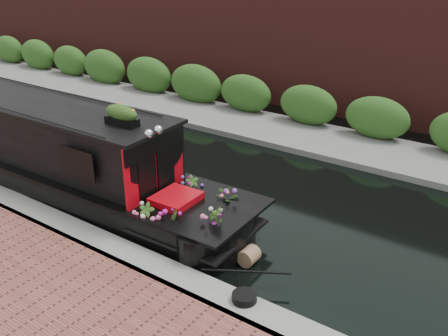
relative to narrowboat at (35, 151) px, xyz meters
The scene contains 8 objects.
ground 4.13m from the narrowboat, 30.02° to the left, with size 80.00×80.00×0.00m, color black.
near_bank_coping 3.82m from the narrowboat, 19.85° to the right, with size 40.00×0.60×0.50m, color gray.
far_bank_path 7.20m from the narrowboat, 60.57° to the left, with size 40.00×2.40×0.34m, color slate.
far_hedge 7.99m from the narrowboat, 63.76° to the left, with size 40.00×1.10×2.80m, color #2A541C.
far_brick_wall 9.91m from the narrowboat, 69.16° to the left, with size 40.00×1.00×8.00m, color #511F1B.
narrowboat is the anchor object (origin of this frame).
rope_fender 6.02m from the narrowboat, ahead, with size 0.32×0.32×0.33m, color #8B6849.
coiled_mooring_rope 6.75m from the narrowboat, ahead, with size 0.39×0.39×0.12m, color black.
Camera 1 is at (6.39, -8.38, 5.20)m, focal length 40.00 mm.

